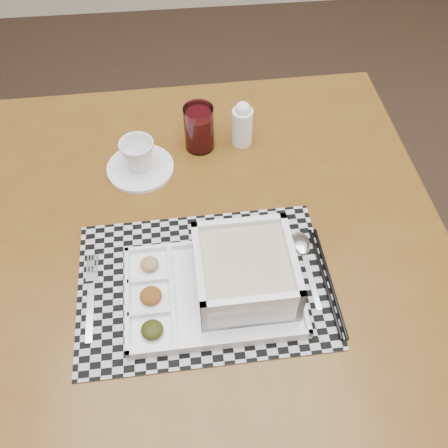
% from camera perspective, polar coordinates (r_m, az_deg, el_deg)
% --- Properties ---
extents(dining_table, '(1.02, 1.02, 0.75)m').
position_cam_1_polar(dining_table, '(1.07, -2.70, -4.16)').
color(dining_table, '#593410').
rests_on(dining_table, ground).
extents(placemat, '(0.47, 0.34, 0.00)m').
position_cam_1_polar(placemat, '(0.94, -2.33, -6.83)').
color(placemat, '#AEAFB6').
rests_on(placemat, dining_table).
extents(serving_tray, '(0.32, 0.23, 0.10)m').
position_cam_1_polar(serving_tray, '(0.90, 1.32, -6.19)').
color(serving_tray, white).
rests_on(serving_tray, placemat).
extents(fork, '(0.02, 0.19, 0.00)m').
position_cam_1_polar(fork, '(0.96, -14.94, -7.79)').
color(fork, silver).
rests_on(fork, placemat).
extents(spoon, '(0.04, 0.18, 0.01)m').
position_cam_1_polar(spoon, '(0.99, 8.99, -2.79)').
color(spoon, silver).
rests_on(spoon, placemat).
extents(chopsticks, '(0.02, 0.24, 0.01)m').
position_cam_1_polar(chopsticks, '(0.96, 11.72, -6.34)').
color(chopsticks, black).
rests_on(chopsticks, placemat).
extents(saucer, '(0.15, 0.15, 0.01)m').
position_cam_1_polar(saucer, '(1.14, -9.52, 6.32)').
color(saucer, white).
rests_on(saucer, dining_table).
extents(cup, '(0.08, 0.08, 0.07)m').
position_cam_1_polar(cup, '(1.11, -9.80, 7.79)').
color(cup, white).
rests_on(cup, saucer).
extents(juice_glass, '(0.07, 0.07, 0.11)m').
position_cam_1_polar(juice_glass, '(1.15, -2.86, 10.76)').
color(juice_glass, white).
rests_on(juice_glass, dining_table).
extents(creamer_bottle, '(0.05, 0.05, 0.11)m').
position_cam_1_polar(creamer_bottle, '(1.16, 2.10, 11.37)').
color(creamer_bottle, white).
rests_on(creamer_bottle, dining_table).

